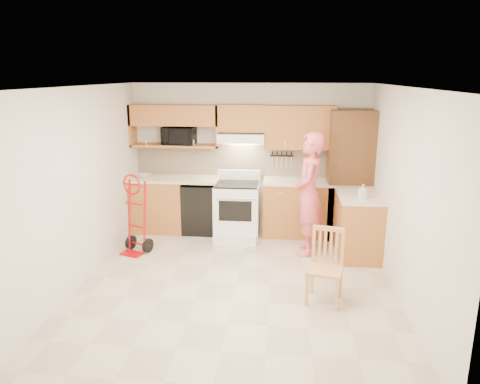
# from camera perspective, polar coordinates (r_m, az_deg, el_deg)

# --- Properties ---
(floor) EXTENTS (4.00, 4.50, 0.02)m
(floor) POSITION_cam_1_polar(r_m,az_deg,el_deg) (6.00, -0.46, -11.54)
(floor) COLOR beige
(floor) RESTS_ON ground
(ceiling) EXTENTS (4.00, 4.50, 0.02)m
(ceiling) POSITION_cam_1_polar(r_m,az_deg,el_deg) (5.38, -0.52, 13.29)
(ceiling) COLOR white
(ceiling) RESTS_ON ground
(wall_back) EXTENTS (4.00, 0.02, 2.50)m
(wall_back) POSITION_cam_1_polar(r_m,az_deg,el_deg) (7.75, 1.23, 4.38)
(wall_back) COLOR silver
(wall_back) RESTS_ON ground
(wall_front) EXTENTS (4.00, 0.02, 2.50)m
(wall_front) POSITION_cam_1_polar(r_m,az_deg,el_deg) (3.43, -4.41, -9.30)
(wall_front) COLOR silver
(wall_front) RESTS_ON ground
(wall_left) EXTENTS (0.02, 4.50, 2.50)m
(wall_left) POSITION_cam_1_polar(r_m,az_deg,el_deg) (6.09, -19.65, 0.63)
(wall_left) COLOR silver
(wall_left) RESTS_ON ground
(wall_right) EXTENTS (0.02, 4.50, 2.50)m
(wall_right) POSITION_cam_1_polar(r_m,az_deg,el_deg) (5.72, 19.99, -0.30)
(wall_right) COLOR silver
(wall_right) RESTS_ON ground
(backsplash) EXTENTS (3.92, 0.03, 0.55)m
(backsplash) POSITION_cam_1_polar(r_m,az_deg,el_deg) (7.74, 1.21, 3.98)
(backsplash) COLOR beige
(backsplash) RESTS_ON wall_back
(lower_cab_left) EXTENTS (0.90, 0.60, 0.90)m
(lower_cab_left) POSITION_cam_1_polar(r_m,az_deg,el_deg) (7.91, -10.25, -1.62)
(lower_cab_left) COLOR #AF5D2E
(lower_cab_left) RESTS_ON ground
(dishwasher) EXTENTS (0.60, 0.60, 0.85)m
(dishwasher) POSITION_cam_1_polar(r_m,az_deg,el_deg) (7.75, -4.89, -1.96)
(dishwasher) COLOR black
(dishwasher) RESTS_ON ground
(lower_cab_right) EXTENTS (1.14, 0.60, 0.90)m
(lower_cab_right) POSITION_cam_1_polar(r_m,az_deg,el_deg) (7.63, 7.26, -2.11)
(lower_cab_right) COLOR #AF5D2E
(lower_cab_right) RESTS_ON ground
(countertop_left) EXTENTS (1.50, 0.63, 0.04)m
(countertop_left) POSITION_cam_1_polar(r_m,az_deg,el_deg) (7.71, -8.26, 1.66)
(countertop_left) COLOR beige
(countertop_left) RESTS_ON lower_cab_left
(countertop_right) EXTENTS (1.14, 0.63, 0.04)m
(countertop_right) POSITION_cam_1_polar(r_m,az_deg,el_deg) (7.50, 7.38, 1.33)
(countertop_right) COLOR beige
(countertop_right) RESTS_ON lower_cab_right
(cab_return_right) EXTENTS (0.60, 1.00, 0.90)m
(cab_return_right) POSITION_cam_1_polar(r_m,az_deg,el_deg) (6.95, 14.65, -4.16)
(cab_return_right) COLOR #AF5D2E
(cab_return_right) RESTS_ON ground
(countertop_return) EXTENTS (0.63, 1.00, 0.04)m
(countertop_return) POSITION_cam_1_polar(r_m,az_deg,el_deg) (6.82, 14.90, -0.42)
(countertop_return) COLOR beige
(countertop_return) RESTS_ON cab_return_right
(pantry_tall) EXTENTS (0.70, 0.60, 2.10)m
(pantry_tall) POSITION_cam_1_polar(r_m,az_deg,el_deg) (7.55, 13.64, 2.12)
(pantry_tall) COLOR #583514
(pantry_tall) RESTS_ON ground
(upper_cab_left) EXTENTS (1.50, 0.33, 0.34)m
(upper_cab_left) POSITION_cam_1_polar(r_m,az_deg,el_deg) (7.68, -8.32, 9.62)
(upper_cab_left) COLOR #AF5D2E
(upper_cab_left) RESTS_ON wall_back
(upper_shelf_mw) EXTENTS (1.50, 0.33, 0.04)m
(upper_shelf_mw) POSITION_cam_1_polar(r_m,az_deg,el_deg) (7.74, -8.18, 5.86)
(upper_shelf_mw) COLOR #AF5D2E
(upper_shelf_mw) RESTS_ON wall_back
(upper_cab_center) EXTENTS (0.76, 0.33, 0.44)m
(upper_cab_center) POSITION_cam_1_polar(r_m,az_deg,el_deg) (7.50, 0.23, 9.35)
(upper_cab_center) COLOR #AF5D2E
(upper_cab_center) RESTS_ON wall_back
(upper_cab_right) EXTENTS (1.14, 0.33, 0.70)m
(upper_cab_right) POSITION_cam_1_polar(r_m,az_deg,el_deg) (7.49, 7.57, 8.13)
(upper_cab_right) COLOR #AF5D2E
(upper_cab_right) RESTS_ON wall_back
(range_hood) EXTENTS (0.76, 0.46, 0.14)m
(range_hood) POSITION_cam_1_polar(r_m,az_deg,el_deg) (7.47, 0.18, 6.93)
(range_hood) COLOR white
(range_hood) RESTS_ON wall_back
(knife_strip) EXTENTS (0.40, 0.05, 0.29)m
(knife_strip) POSITION_cam_1_polar(r_m,az_deg,el_deg) (7.68, 5.30, 4.14)
(knife_strip) COLOR black
(knife_strip) RESTS_ON backsplash
(microwave) EXTENTS (0.56, 0.41, 0.29)m
(microwave) POSITION_cam_1_polar(r_m,az_deg,el_deg) (7.70, -7.74, 7.09)
(microwave) COLOR black
(microwave) RESTS_ON upper_shelf_mw
(range) EXTENTS (0.73, 0.96, 1.07)m
(range) POSITION_cam_1_polar(r_m,az_deg,el_deg) (7.41, -0.41, -1.80)
(range) COLOR white
(range) RESTS_ON ground
(person) EXTENTS (0.50, 0.71, 1.84)m
(person) POSITION_cam_1_polar(r_m,az_deg,el_deg) (6.73, 8.68, -0.29)
(person) COLOR #E15961
(person) RESTS_ON ground
(hand_truck) EXTENTS (0.55, 0.53, 1.11)m
(hand_truck) POSITION_cam_1_polar(r_m,az_deg,el_deg) (6.94, -13.30, -3.23)
(hand_truck) COLOR #B40B0E
(hand_truck) RESTS_ON ground
(dining_chair) EXTENTS (0.49, 0.51, 0.89)m
(dining_chair) POSITION_cam_1_polar(r_m,az_deg,el_deg) (5.46, 10.72, -9.32)
(dining_chair) COLOR tan
(dining_chair) RESTS_ON ground
(soap_bottle) EXTENTS (0.11, 0.11, 0.21)m
(soap_bottle) POSITION_cam_1_polar(r_m,az_deg,el_deg) (6.57, 15.28, 0.11)
(soap_bottle) COLOR white
(soap_bottle) RESTS_ON countertop_return
(bowl) EXTENTS (0.23, 0.23, 0.05)m
(bowl) POSITION_cam_1_polar(r_m,az_deg,el_deg) (7.84, -12.00, 2.04)
(bowl) COLOR white
(bowl) RESTS_ON countertop_left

